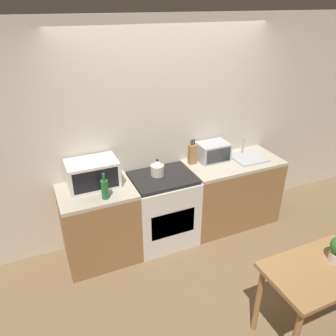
{
  "coord_description": "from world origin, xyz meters",
  "views": [
    {
      "loc": [
        -1.48,
        -2.44,
        2.72
      ],
      "look_at": [
        -0.18,
        0.52,
        1.05
      ],
      "focal_mm": 35.0,
      "sensor_mm": 36.0,
      "label": 1
    }
  ],
  "objects_px": {
    "microwave": "(93,174)",
    "dining_table": "(318,280)",
    "toaster_oven": "(213,152)",
    "stove_range": "(163,209)",
    "kettle": "(157,168)",
    "bottle": "(105,189)"
  },
  "relations": [
    {
      "from": "dining_table",
      "to": "bottle",
      "type": "bearing_deg",
      "value": 131.54
    },
    {
      "from": "stove_range",
      "to": "kettle",
      "type": "height_order",
      "value": "kettle"
    },
    {
      "from": "microwave",
      "to": "toaster_oven",
      "type": "xyz_separation_m",
      "value": [
        1.52,
        0.03,
        -0.03
      ]
    },
    {
      "from": "kettle",
      "to": "dining_table",
      "type": "bearing_deg",
      "value": -68.78
    },
    {
      "from": "stove_range",
      "to": "dining_table",
      "type": "distance_m",
      "value": 1.87
    },
    {
      "from": "stove_range",
      "to": "microwave",
      "type": "relative_size",
      "value": 1.67
    },
    {
      "from": "kettle",
      "to": "bottle",
      "type": "bearing_deg",
      "value": -159.91
    },
    {
      "from": "stove_range",
      "to": "kettle",
      "type": "distance_m",
      "value": 0.55
    },
    {
      "from": "microwave",
      "to": "dining_table",
      "type": "bearing_deg",
      "value": -52.42
    },
    {
      "from": "microwave",
      "to": "dining_table",
      "type": "relative_size",
      "value": 0.6
    },
    {
      "from": "microwave",
      "to": "toaster_oven",
      "type": "height_order",
      "value": "microwave"
    },
    {
      "from": "bottle",
      "to": "toaster_oven",
      "type": "xyz_separation_m",
      "value": [
        1.47,
        0.34,
        0.01
      ]
    },
    {
      "from": "microwave",
      "to": "toaster_oven",
      "type": "relative_size",
      "value": 1.41
    },
    {
      "from": "kettle",
      "to": "microwave",
      "type": "xyz_separation_m",
      "value": [
        -0.73,
        0.06,
        0.06
      ]
    },
    {
      "from": "stove_range",
      "to": "toaster_oven",
      "type": "bearing_deg",
      "value": 11.14
    },
    {
      "from": "microwave",
      "to": "toaster_oven",
      "type": "distance_m",
      "value": 1.52
    },
    {
      "from": "dining_table",
      "to": "toaster_oven",
      "type": "bearing_deg",
      "value": 87.19
    },
    {
      "from": "microwave",
      "to": "bottle",
      "type": "bearing_deg",
      "value": -79.95
    },
    {
      "from": "toaster_oven",
      "to": "dining_table",
      "type": "xyz_separation_m",
      "value": [
        -0.09,
        -1.89,
        -0.36
      ]
    },
    {
      "from": "stove_range",
      "to": "kettle",
      "type": "xyz_separation_m",
      "value": [
        -0.04,
        0.06,
        0.54
      ]
    },
    {
      "from": "microwave",
      "to": "bottle",
      "type": "xyz_separation_m",
      "value": [
        0.05,
        -0.31,
        -0.04
      ]
    },
    {
      "from": "bottle",
      "to": "toaster_oven",
      "type": "bearing_deg",
      "value": 13.05
    }
  ]
}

